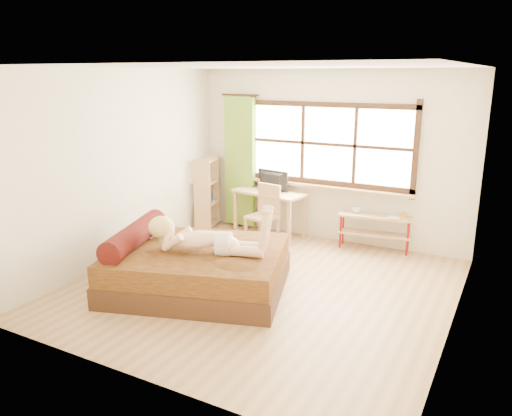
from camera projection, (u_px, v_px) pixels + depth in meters
The scene contains 18 objects.
floor at pixel (262, 287), 6.33m from camera, with size 4.50×4.50×0.00m, color #9E754C.
ceiling at pixel (263, 67), 5.62m from camera, with size 4.50×4.50×0.00m, color white.
wall_back at pixel (328, 157), 7.89m from camera, with size 4.50×4.50×0.00m, color silver.
wall_front at pixel (135, 235), 4.06m from camera, with size 4.50×4.50×0.00m, color silver.
wall_left at pixel (121, 167), 7.01m from camera, with size 4.50×4.50×0.00m, color silver.
wall_right at pixel (463, 206), 4.94m from camera, with size 4.50×4.50×0.00m, color silver.
window at pixel (328, 147), 7.82m from camera, with size 2.80×0.16×1.46m.
curtain at pixel (240, 162), 8.55m from camera, with size 0.55×0.10×2.20m, color olive.
bed at pixel (194, 267), 6.24m from camera, with size 2.52×2.25×0.80m.
woman at pixel (205, 227), 5.97m from camera, with size 1.48×0.42×0.63m, color beige, non-canonical shape.
kitten at pixel (156, 229), 6.55m from camera, with size 0.32×0.13×0.25m, color black, non-canonical shape.
desk at pixel (269, 197), 8.22m from camera, with size 1.27×0.74×0.75m.
monitor at pixel (271, 181), 8.20m from camera, with size 0.59×0.08×0.34m, color black.
chair at pixel (265, 211), 7.89m from camera, with size 0.48×0.48×0.94m.
pipe_shelf at pixel (376, 225), 7.59m from camera, with size 1.11×0.43×0.62m.
cup at pixel (356, 210), 7.68m from camera, with size 0.13×0.13×0.10m, color gray.
book at pixel (389, 217), 7.46m from camera, with size 0.17×0.23×0.02m, color gray.
bookshelf at pixel (207, 192), 8.72m from camera, with size 0.42×0.59×1.22m.
Camera 1 is at (2.71, -5.18, 2.63)m, focal length 35.00 mm.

